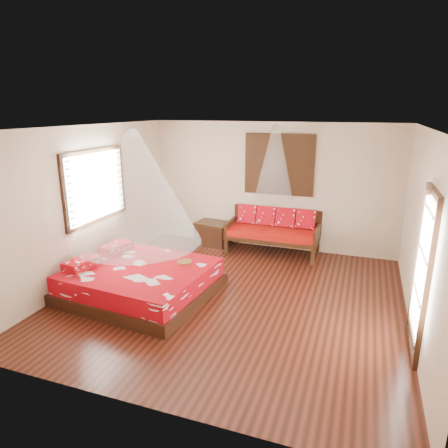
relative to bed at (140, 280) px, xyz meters
The scene contains 10 objects.
room 1.95m from the bed, 14.64° to the left, with size 5.54×5.54×2.84m.
bed is the anchor object (origin of this frame).
daybed 3.27m from the bed, 58.93° to the left, with size 1.97×0.88×0.98m.
storage_chest 2.86m from the bed, 85.11° to the left, with size 0.86×0.68×0.54m.
shutter_panel 3.90m from the bed, 61.66° to the left, with size 1.52×0.06×1.32m.
window_left 1.96m from the bed, 153.26° to the left, with size 0.10×1.74×1.34m.
glazed_door 4.32m from the bed, ahead, with size 0.08×1.02×2.16m.
wine_tray 0.83m from the bed, 34.77° to the left, with size 0.27×0.27×0.21m.
mosquito_net_main 1.60m from the bed, ahead, with size 2.08×2.08×1.80m, color white.
mosquito_net_daybed 3.59m from the bed, 57.61° to the left, with size 0.81×0.81×1.50m, color white.
Camera 1 is at (1.92, -5.81, 3.09)m, focal length 32.00 mm.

